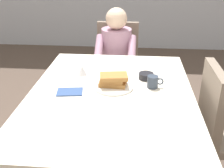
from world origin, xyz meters
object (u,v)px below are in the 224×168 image
at_px(bowl_butter, 146,76).
at_px(knife_right_of_plate, 141,89).
at_px(chair_diner, 117,61).
at_px(syrup_pitcher, 82,71).
at_px(cup_coffee, 153,82).
at_px(dining_table_main, 111,104).
at_px(fork_left_of_plate, 86,87).
at_px(spoon_near_edge, 110,112).
at_px(plate_breakfast, 113,86).
at_px(chair_right_side, 223,124).
at_px(diner_person, 116,53).
at_px(breakfast_stack, 113,80).

height_order(bowl_butter, knife_right_of_plate, bowl_butter).
xyz_separation_m(chair_diner, syrup_pitcher, (-0.20, -0.90, 0.25)).
bearing_deg(chair_diner, cup_coffee, 106.79).
distance_m(dining_table_main, fork_left_of_plate, 0.21).
height_order(syrup_pitcher, spoon_near_edge, syrup_pitcher).
distance_m(dining_table_main, plate_breakfast, 0.12).
xyz_separation_m(plate_breakfast, knife_right_of_plate, (0.19, -0.02, -0.01)).
xyz_separation_m(chair_diner, cup_coffee, (0.32, -1.07, 0.25)).
height_order(chair_right_side, syrup_pitcher, chair_right_side).
distance_m(diner_person, bowl_butter, 0.83).
bearing_deg(cup_coffee, knife_right_of_plate, -151.97).
bearing_deg(syrup_pitcher, breakfast_stack, -38.09).
bearing_deg(chair_diner, chair_right_side, 124.74).
bearing_deg(fork_left_of_plate, chair_right_side, -99.31).
bearing_deg(plate_breakfast, chair_diner, 92.58).
bearing_deg(dining_table_main, breakfast_stack, 85.95).
height_order(breakfast_stack, cup_coffee, breakfast_stack).
relative_size(chair_diner, plate_breakfast, 3.32).
bearing_deg(chair_right_side, dining_table_main, -90.00).
xyz_separation_m(chair_diner, diner_person, (-0.00, -0.16, 0.14)).
distance_m(chair_right_side, knife_right_of_plate, 0.61).
distance_m(plate_breakfast, spoon_near_edge, 0.34).
distance_m(breakfast_stack, bowl_butter, 0.29).
height_order(chair_right_side, knife_right_of_plate, chair_right_side).
relative_size(cup_coffee, syrup_pitcher, 1.41).
bearing_deg(spoon_near_edge, plate_breakfast, 88.06).
xyz_separation_m(dining_table_main, cup_coffee, (0.28, 0.10, 0.13)).
bearing_deg(breakfast_stack, plate_breakfast, -1.47).
relative_size(chair_diner, breakfast_stack, 4.55).
bearing_deg(chair_diner, dining_table_main, 91.99).
height_order(dining_table_main, breakfast_stack, breakfast_stack).
relative_size(chair_right_side, breakfast_stack, 4.55).
bearing_deg(syrup_pitcher, dining_table_main, -47.81).
height_order(diner_person, chair_right_side, diner_person).
relative_size(chair_diner, chair_right_side, 1.00).
xyz_separation_m(chair_right_side, bowl_butter, (-0.53, 0.24, 0.23)).
xyz_separation_m(bowl_butter, spoon_near_edge, (-0.22, -0.51, -0.02)).
height_order(breakfast_stack, syrup_pitcher, breakfast_stack).
height_order(diner_person, spoon_near_edge, diner_person).
bearing_deg(bowl_butter, dining_table_main, -134.69).
distance_m(breakfast_stack, cup_coffee, 0.28).
bearing_deg(dining_table_main, chair_right_side, 0.00).
xyz_separation_m(chair_right_side, syrup_pitcher, (-1.02, 0.27, 0.25)).
bearing_deg(knife_right_of_plate, syrup_pitcher, 62.22).
bearing_deg(chair_diner, bowl_butter, 106.78).
height_order(diner_person, cup_coffee, diner_person).
relative_size(syrup_pitcher, spoon_near_edge, 0.53).
relative_size(chair_right_side, bowl_butter, 8.45).
relative_size(plate_breakfast, cup_coffee, 2.48).
bearing_deg(plate_breakfast, syrup_pitcher, 142.28).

